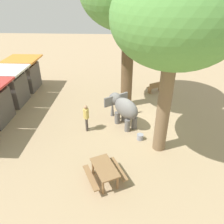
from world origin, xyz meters
The scene contains 9 objects.
ground_plane centered at (0.00, 0.00, 0.00)m, with size 60.00×60.00×0.00m, color tan.
elephant centered at (-0.16, 0.50, 1.11)m, with size 2.38×2.23×1.73m.
person_handler centered at (-0.97, 2.59, 0.95)m, with size 0.50×0.32×1.62m.
shade_tree_main centered at (-2.38, -1.36, 6.18)m, with size 5.55×5.08×8.21m.
wooden_bench centered at (4.60, -2.02, 0.47)m, with size 1.07×1.40×0.88m.
picnic_table_near centered at (-4.75, 1.24, 0.59)m, with size 2.00×2.00×0.78m.
market_stall_white centered at (2.20, 8.43, 1.14)m, with size 2.50×2.50×2.52m.
market_stall_orange centered at (4.80, 8.43, 1.14)m, with size 2.50×2.50×2.52m.
feed_bucket centered at (-1.72, -0.44, 0.16)m, with size 0.36×0.36×0.32m, color gray.
Camera 1 is at (-11.41, 0.58, 7.18)m, focal length 34.86 mm.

